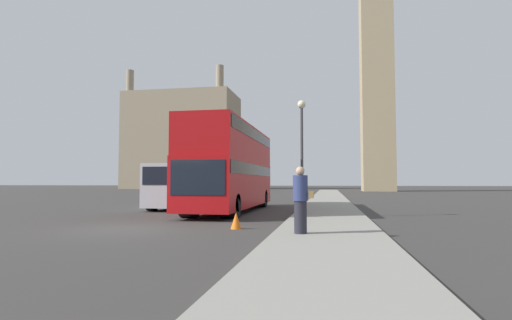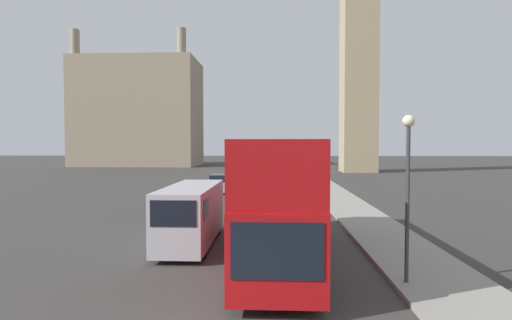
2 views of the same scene
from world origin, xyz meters
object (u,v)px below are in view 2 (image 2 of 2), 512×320
object	(u,v)px
red_double_decker_bus	(276,193)
street_lamp	(408,171)
parked_sedan	(220,184)
white_van	(191,214)

from	to	relation	value
red_double_decker_bus	street_lamp	distance (m)	4.98
street_lamp	parked_sedan	world-z (taller)	street_lamp
street_lamp	red_double_decker_bus	bearing A→B (deg)	142.93
red_double_decker_bus	street_lamp	size ratio (longest dim) A/B	2.22
red_double_decker_bus	parked_sedan	xyz separation A→B (m)	(-4.99, 21.04, -1.75)
white_van	parked_sedan	distance (m)	19.42
parked_sedan	white_van	bearing A→B (deg)	-85.81
parked_sedan	street_lamp	bearing A→B (deg)	-69.69
white_van	street_lamp	size ratio (longest dim) A/B	1.24
street_lamp	parked_sedan	distance (m)	25.72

